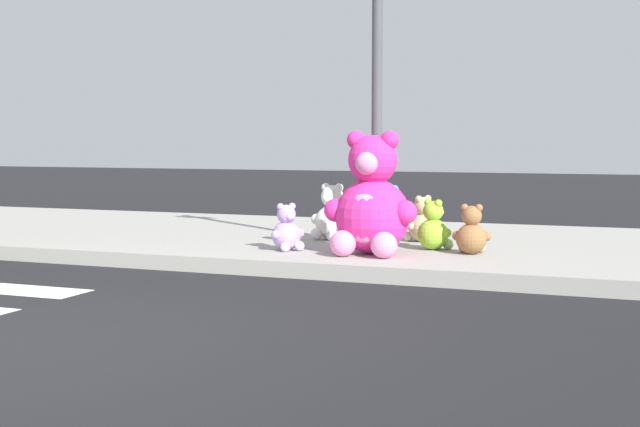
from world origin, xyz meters
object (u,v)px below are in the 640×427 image
plush_white (331,217)px  plush_tan (422,223)px  plush_pink_large (371,205)px  plush_teal (389,216)px  plush_brown (471,234)px  sign_pole (377,83)px  plush_lavender (287,231)px  plush_lime (434,229)px

plush_white → plush_tan: (1.00, 0.16, -0.05)m
plush_tan → plush_pink_large: bearing=-99.1°
plush_teal → plush_brown: 1.68m
sign_pole → plush_brown: size_ratio=6.50×
plush_pink_large → plush_lavender: 0.93m
plush_lavender → plush_teal: plush_teal is taller
sign_pole → plush_lime: 1.62m
sign_pole → plush_pink_large: bearing=-76.7°
plush_pink_large → plush_lime: size_ratio=2.33×
sign_pole → plush_lime: size_ratio=6.21×
sign_pole → plush_lavender: (-0.74, -0.62, -1.51)m
plush_white → plush_lime: bearing=-20.1°
plush_pink_large → plush_white: 1.34m
plush_pink_large → plush_brown: bearing=22.1°
plush_brown → sign_pole: bearing=168.2°
plush_pink_large → plush_teal: plush_pink_large is taller
plush_white → plush_brown: size_ratio=1.28×
plush_brown → plush_teal: bearing=135.3°
plush_pink_large → plush_brown: size_ratio=2.44×
plush_lime → plush_brown: bearing=-24.9°
plush_lavender → plush_tan: 1.63m
plush_tan → plush_lime: 0.70m
plush_lavender → plush_tan: size_ratio=0.94×
plush_white → plush_teal: (0.52, 0.51, -0.01)m
plush_lavender → plush_pink_large: bearing=2.5°
plush_pink_large → plush_lavender: plush_pink_large is taller
sign_pole → plush_lavender: sign_pole is taller
plush_white → plush_tan: bearing=8.9°
plush_lime → plush_teal: bearing=128.1°
sign_pole → plush_brown: (1.04, -0.22, -1.50)m
plush_white → plush_lime: 1.38m
plush_pink_large → plush_lime: (0.48, 0.56, -0.28)m
plush_white → plush_teal: size_ratio=1.06×
plush_lavender → plush_brown: 1.83m
plush_white → plush_tan: size_ratio=1.24×
plush_white → sign_pole: bearing=-34.0°
plush_tan → plush_brown: bearing=-49.2°
plush_lavender → plush_lime: (1.36, 0.60, 0.01)m
plush_pink_large → plush_white: size_ratio=1.91×
plush_pink_large → plush_white: (-0.81, 1.04, -0.23)m
sign_pole → plush_teal: sign_pole is taller
plush_lavender → plush_teal: (0.59, 1.59, 0.05)m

